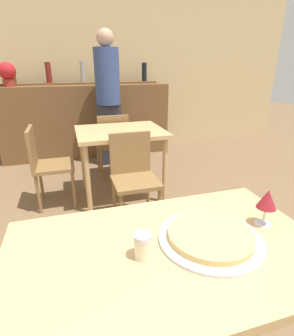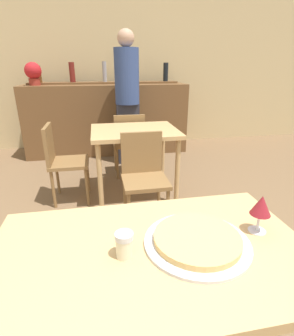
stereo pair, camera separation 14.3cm
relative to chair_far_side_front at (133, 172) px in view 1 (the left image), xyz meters
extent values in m
cube|color=#D1B784|center=(-0.22, 2.73, 0.91)|extent=(8.00, 0.05, 2.80)
cube|color=tan|center=(-0.22, -1.42, 0.26)|extent=(1.18, 0.71, 0.04)
cylinder|color=tan|center=(-0.75, -1.12, -0.12)|extent=(0.05, 0.05, 0.73)
cylinder|color=tan|center=(0.31, -1.12, -0.12)|extent=(0.05, 0.05, 0.73)
cube|color=tan|center=(0.00, 0.55, 0.25)|extent=(0.91, 0.75, 0.04)
cylinder|color=tan|center=(-0.40, 0.23, -0.13)|extent=(0.05, 0.05, 0.72)
cylinder|color=tan|center=(0.40, 0.23, -0.13)|extent=(0.05, 0.05, 0.72)
cylinder|color=tan|center=(-0.40, 0.86, -0.13)|extent=(0.05, 0.05, 0.72)
cylinder|color=tan|center=(0.40, 0.86, -0.13)|extent=(0.05, 0.05, 0.72)
cube|color=brown|center=(-0.22, 2.22, 0.07)|extent=(2.60, 0.56, 1.12)
cube|color=brown|center=(-0.22, 2.36, 0.64)|extent=(2.39, 0.24, 0.03)
cylinder|color=#5B3314|center=(-1.23, 2.36, 0.78)|extent=(0.08, 0.08, 0.24)
cylinder|color=maroon|center=(-0.73, 2.36, 0.81)|extent=(0.09, 0.09, 0.30)
cylinder|color=#9999A3|center=(-0.22, 2.36, 0.81)|extent=(0.07, 0.07, 0.31)
cylinder|color=#9999A3|center=(0.29, 2.36, 0.80)|extent=(0.07, 0.07, 0.29)
cylinder|color=black|center=(0.80, 2.36, 0.80)|extent=(0.08, 0.08, 0.29)
cube|color=olive|center=(0.00, -0.08, -0.06)|extent=(0.40, 0.40, 0.04)
cube|color=olive|center=(0.00, 0.11, 0.15)|extent=(0.38, 0.04, 0.39)
cylinder|color=olive|center=(-0.17, -0.25, -0.28)|extent=(0.03, 0.03, 0.41)
cylinder|color=olive|center=(0.17, -0.25, -0.28)|extent=(0.03, 0.03, 0.41)
cylinder|color=olive|center=(-0.17, 0.09, -0.28)|extent=(0.03, 0.03, 0.41)
cylinder|color=olive|center=(0.17, 0.09, -0.28)|extent=(0.03, 0.03, 0.41)
cube|color=olive|center=(0.00, 1.17, -0.06)|extent=(0.40, 0.40, 0.04)
cube|color=olive|center=(0.00, 0.99, 0.15)|extent=(0.38, 0.04, 0.39)
cylinder|color=olive|center=(0.17, 1.34, -0.28)|extent=(0.03, 0.03, 0.41)
cylinder|color=olive|center=(-0.17, 1.34, -0.28)|extent=(0.03, 0.03, 0.41)
cylinder|color=olive|center=(0.17, 1.00, -0.28)|extent=(0.03, 0.03, 0.41)
cylinder|color=olive|center=(-0.17, 1.00, -0.28)|extent=(0.03, 0.03, 0.41)
cube|color=olive|center=(-0.71, 0.55, -0.06)|extent=(0.40, 0.40, 0.04)
cube|color=olive|center=(-0.89, 0.55, 0.15)|extent=(0.04, 0.38, 0.39)
cylinder|color=olive|center=(-0.54, 0.38, -0.28)|extent=(0.03, 0.03, 0.41)
cylinder|color=olive|center=(-0.54, 0.72, -0.28)|extent=(0.03, 0.03, 0.41)
cylinder|color=olive|center=(-0.88, 0.38, -0.28)|extent=(0.03, 0.03, 0.41)
cylinder|color=olive|center=(-0.88, 0.72, -0.28)|extent=(0.03, 0.03, 0.41)
cylinder|color=silver|center=(-0.05, -1.42, 0.29)|extent=(0.40, 0.40, 0.01)
cylinder|color=#E0B266|center=(-0.05, -1.42, 0.31)|extent=(0.33, 0.33, 0.02)
cylinder|color=beige|center=(-0.32, -1.43, 0.32)|extent=(0.06, 0.06, 0.07)
cylinder|color=silver|center=(-0.32, -1.43, 0.37)|extent=(0.06, 0.06, 0.02)
cube|color=#2D2D38|center=(0.06, 1.64, -0.05)|extent=(0.32, 0.18, 0.88)
cylinder|color=#33477F|center=(0.06, 1.64, 0.76)|extent=(0.34, 0.34, 0.74)
sphere|color=tan|center=(0.06, 1.64, 1.24)|extent=(0.23, 0.23, 0.23)
cylinder|color=silver|center=(0.22, -1.38, 0.29)|extent=(0.07, 0.07, 0.00)
cylinder|color=silver|center=(0.22, -1.38, 0.32)|extent=(0.01, 0.01, 0.07)
cone|color=maroon|center=(0.22, -1.38, 0.40)|extent=(0.08, 0.08, 0.08)
cylinder|color=maroon|center=(-1.27, 2.17, 0.68)|extent=(0.16, 0.16, 0.10)
sphere|color=red|center=(-1.27, 2.17, 0.84)|extent=(0.24, 0.24, 0.24)
camera|label=1|loc=(-0.52, -2.14, 0.91)|focal=28.00mm
camera|label=2|loc=(-0.38, -2.18, 0.91)|focal=28.00mm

